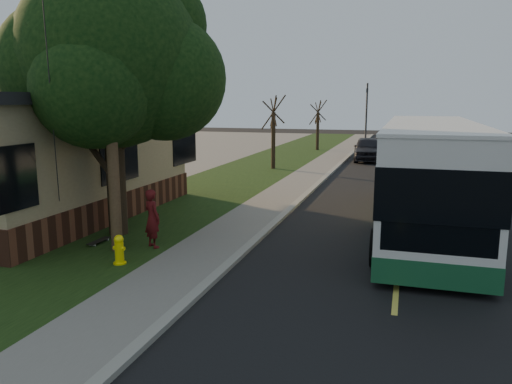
# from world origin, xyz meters

# --- Properties ---
(ground) EXTENTS (120.00, 120.00, 0.00)m
(ground) POSITION_xyz_m (0.00, 0.00, 0.00)
(ground) COLOR black
(ground) RESTS_ON ground
(road) EXTENTS (8.00, 80.00, 0.01)m
(road) POSITION_xyz_m (4.00, 10.00, 0.01)
(road) COLOR black
(road) RESTS_ON ground
(curb) EXTENTS (0.25, 80.00, 0.12)m
(curb) POSITION_xyz_m (0.00, 10.00, 0.06)
(curb) COLOR gray
(curb) RESTS_ON ground
(sidewalk) EXTENTS (2.00, 80.00, 0.08)m
(sidewalk) POSITION_xyz_m (-1.00, 10.00, 0.04)
(sidewalk) COLOR slate
(sidewalk) RESTS_ON ground
(grass_verge) EXTENTS (5.00, 80.00, 0.07)m
(grass_verge) POSITION_xyz_m (-4.50, 10.00, 0.04)
(grass_verge) COLOR black
(grass_verge) RESTS_ON ground
(building_lot) EXTENTS (15.00, 80.00, 0.04)m
(building_lot) POSITION_xyz_m (-14.50, 10.00, 0.02)
(building_lot) COLOR slate
(building_lot) RESTS_ON ground
(fire_hydrant) EXTENTS (0.32, 0.32, 0.74)m
(fire_hydrant) POSITION_xyz_m (-2.60, 0.00, 0.43)
(fire_hydrant) COLOR #FFE70D
(fire_hydrant) RESTS_ON grass_verge
(utility_pole) EXTENTS (2.86, 3.21, 9.07)m
(utility_pole) POSITION_xyz_m (-3.31, 0.99, 4.63)
(utility_pole) COLOR #473321
(utility_pole) RESTS_ON ground
(leafy_tree) EXTENTS (6.30, 6.00, 7.80)m
(leafy_tree) POSITION_xyz_m (-4.17, 2.65, 5.17)
(leafy_tree) COLOR black
(leafy_tree) RESTS_ON grass_verge
(bare_tree_near) EXTENTS (1.38, 1.21, 4.31)m
(bare_tree_near) POSITION_xyz_m (-3.50, 18.00, 2.15)
(bare_tree_near) COLOR black
(bare_tree_near) RESTS_ON grass_verge
(bare_tree_far) EXTENTS (1.38, 1.21, 4.03)m
(bare_tree_far) POSITION_xyz_m (-3.00, 30.00, 2.00)
(bare_tree_far) COLOR black
(bare_tree_far) RESTS_ON grass_verge
(traffic_signal) EXTENTS (0.18, 0.22, 5.50)m
(traffic_signal) POSITION_xyz_m (0.50, 34.00, 3.16)
(traffic_signal) COLOR #2D2D30
(traffic_signal) RESTS_ON ground
(transit_bus) EXTENTS (2.88, 12.50, 3.38)m
(transit_bus) POSITION_xyz_m (4.77, 6.41, 1.80)
(transit_bus) COLOR silver
(transit_bus) RESTS_ON ground
(skateboarder) EXTENTS (0.71, 0.64, 1.62)m
(skateboarder) POSITION_xyz_m (-2.50, 1.52, 0.88)
(skateboarder) COLOR #511012
(skateboarder) RESTS_ON grass_verge
(skateboard_main) EXTENTS (0.23, 0.87, 0.08)m
(skateboard_main) POSITION_xyz_m (-4.16, 1.41, 0.13)
(skateboard_main) COLOR black
(skateboard_main) RESTS_ON grass_verge
(dumpster) EXTENTS (1.65, 1.40, 1.30)m
(dumpster) POSITION_xyz_m (-8.56, 3.29, 0.69)
(dumpster) COLOR #133217
(dumpster) RESTS_ON building_lot
(distant_car) EXTENTS (2.36, 4.91, 1.62)m
(distant_car) POSITION_xyz_m (1.50, 24.23, 0.81)
(distant_car) COLOR black
(distant_car) RESTS_ON ground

